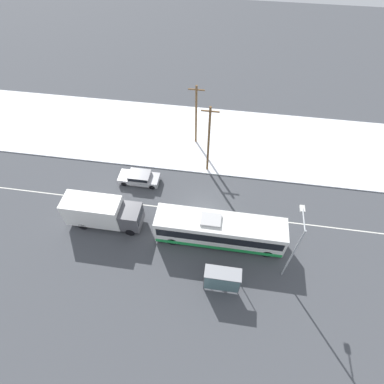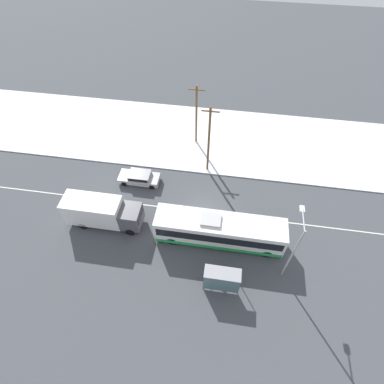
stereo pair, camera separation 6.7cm
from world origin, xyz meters
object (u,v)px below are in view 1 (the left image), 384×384
at_px(sedan_car, 139,177).
at_px(utility_pole_snowlot, 196,115).
at_px(city_bus, 220,230).
at_px(pedestrian_at_stop, 217,270).
at_px(box_truck, 102,212).
at_px(utility_pole_roadside, 209,140).
at_px(bus_shelter, 222,280).
at_px(streetlamp, 295,244).

distance_m(sedan_car, utility_pole_snowlot, 9.74).
relative_size(city_bus, pedestrian_at_stop, 7.52).
bearing_deg(city_bus, box_truck, 178.64).
xyz_separation_m(pedestrian_at_stop, utility_pole_roadside, (-2.27, 12.57, 3.50)).
xyz_separation_m(sedan_car, utility_pole_roadside, (7.19, 2.95, 3.73)).
distance_m(pedestrian_at_stop, utility_pole_snowlot, 17.90).
bearing_deg(sedan_car, box_truck, 70.23).
xyz_separation_m(sedan_car, pedestrian_at_stop, (9.45, -9.62, 0.23)).
xyz_separation_m(city_bus, utility_pole_roadside, (-2.15, 8.97, 2.88)).
height_order(city_bus, utility_pole_roadside, utility_pole_roadside).
distance_m(city_bus, bus_shelter, 4.80).
xyz_separation_m(pedestrian_at_stop, bus_shelter, (0.52, -1.15, 0.71)).
xyz_separation_m(city_bus, utility_pole_snowlot, (-4.10, 13.50, 2.53)).
height_order(streetlamp, utility_pole_snowlot, utility_pole_snowlot).
distance_m(sedan_car, pedestrian_at_stop, 13.49).
relative_size(box_truck, utility_pole_snowlot, 0.94).
bearing_deg(pedestrian_at_stop, box_truck, 161.39).
height_order(pedestrian_at_stop, bus_shelter, bus_shelter).
bearing_deg(utility_pole_roadside, box_truck, -136.76).
bearing_deg(bus_shelter, pedestrian_at_stop, 114.23).
relative_size(pedestrian_at_stop, utility_pole_snowlot, 0.20).
bearing_deg(utility_pole_roadside, streetlamp, -54.41).
distance_m(city_bus, box_truck, 11.40).
relative_size(box_truck, bus_shelter, 2.44).
bearing_deg(city_bus, bus_shelter, -82.43).
height_order(pedestrian_at_stop, utility_pole_roadside, utility_pole_roadside).
distance_m(box_truck, utility_pole_roadside, 12.98).
distance_m(city_bus, sedan_car, 11.14).
distance_m(box_truck, streetlamp, 17.70).
xyz_separation_m(city_bus, sedan_car, (-9.34, 6.01, -0.85)).
xyz_separation_m(streetlamp, utility_pole_snowlot, (-9.99, 15.77, -0.48)).
relative_size(box_truck, streetlamp, 1.01).
height_order(bus_shelter, utility_pole_roadside, utility_pole_roadside).
height_order(box_truck, pedestrian_at_stop, box_truck).
bearing_deg(streetlamp, utility_pole_roadside, 125.59).
bearing_deg(box_truck, streetlamp, -8.35).
xyz_separation_m(sedan_car, utility_pole_snowlot, (5.23, 7.49, 3.38)).
xyz_separation_m(pedestrian_at_stop, streetlamp, (5.77, 1.34, 3.63)).
relative_size(bus_shelter, utility_pole_roadside, 0.35).
distance_m(utility_pole_roadside, utility_pole_snowlot, 4.95).
bearing_deg(streetlamp, sedan_car, 151.46).
height_order(sedan_car, pedestrian_at_stop, pedestrian_at_stop).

